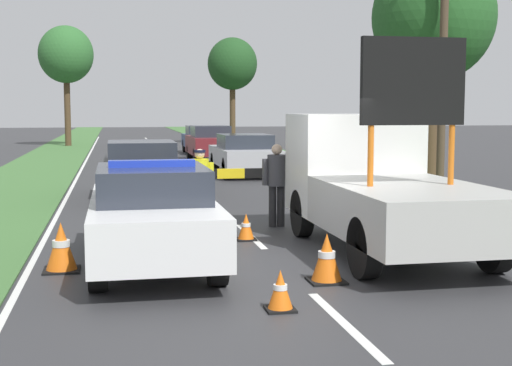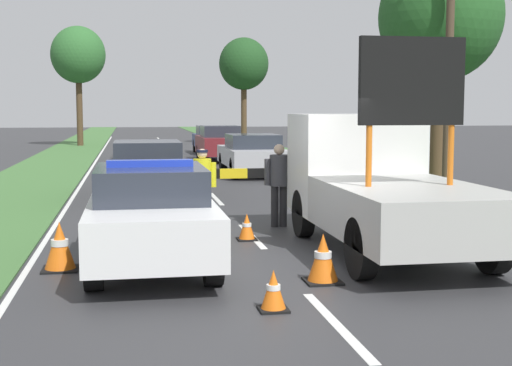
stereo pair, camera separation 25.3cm
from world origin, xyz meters
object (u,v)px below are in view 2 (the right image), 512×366
traffic_cone_behind_barrier (60,246)px  utility_pole (449,53)px  roadside_tree_near_left (440,18)px  traffic_cone_lane_edge (173,215)px  queued_car_sedan_silver (252,153)px  traffic_cone_near_truck (273,291)px  queued_car_sedan_black (147,168)px  police_car (151,214)px  work_truck (379,184)px  queued_car_wagon_maroon (220,143)px  roadside_tree_near_right (78,56)px  roadside_tree_mid_left (244,65)px  road_barrier (247,177)px  police_officer (202,180)px  traffic_cone_centre_front (247,227)px  queued_car_hatch_blue (213,139)px  traffic_cone_near_police (323,258)px  pedestrian_civilian (279,178)px

traffic_cone_behind_barrier → utility_pole: (8.77, 6.00, 3.34)m
roadside_tree_near_left → traffic_cone_behind_barrier: bearing=-140.0°
traffic_cone_lane_edge → queued_car_sedan_silver: size_ratio=0.16×
traffic_cone_behind_barrier → traffic_cone_near_truck: bearing=-44.3°
traffic_cone_lane_edge → queued_car_sedan_black: queued_car_sedan_black is taller
police_car → utility_pole: utility_pole is taller
work_truck → queued_car_wagon_maroon: work_truck is taller
roadside_tree_near_right → roadside_tree_mid_left: 10.55m
road_barrier → queued_car_wagon_maroon: 17.24m
police_car → police_officer: bearing=70.6°
road_barrier → queued_car_sedan_black: 4.86m
road_barrier → roadside_tree_near_right: (-5.45, 31.41, 4.67)m
road_barrier → traffic_cone_centre_front: (-0.35, -2.08, -0.70)m
queued_car_sedan_silver → roadside_tree_near_right: (-7.32, 21.14, 4.84)m
queued_car_hatch_blue → roadside_tree_near_left: (4.03, -18.85, 4.02)m
traffic_cone_near_truck → traffic_cone_lane_edge: traffic_cone_lane_edge is taller
utility_pole → traffic_cone_centre_front: bearing=-144.1°
traffic_cone_centre_front → traffic_cone_near_police: bearing=-81.0°
police_officer → traffic_cone_near_truck: (0.21, -6.11, -0.69)m
road_barrier → utility_pole: size_ratio=0.48×
work_truck → traffic_cone_behind_barrier: (-5.13, -0.74, -0.73)m
traffic_cone_lane_edge → roadside_tree_mid_left: roadside_tree_mid_left is taller
work_truck → pedestrian_civilian: bearing=-63.3°
police_officer → queued_car_hatch_blue: 23.34m
queued_car_hatch_blue → roadside_tree_near_right: roadside_tree_near_right is taller
work_truck → road_barrier: bearing=-61.0°
queued_car_hatch_blue → roadside_tree_near_right: bearing=-49.8°
work_truck → queued_car_wagon_maroon: 20.38m
traffic_cone_centre_front → queued_car_sedan_silver: size_ratio=0.11×
road_barrier → traffic_cone_lane_edge: 2.06m
police_car → traffic_cone_behind_barrier: bearing=-176.0°
work_truck → pedestrian_civilian: (-1.19, 2.47, -0.12)m
queued_car_wagon_maroon → queued_car_hatch_blue: (0.33, 5.56, -0.05)m
road_barrier → pedestrian_civilian: (0.52, -0.74, 0.03)m
traffic_cone_lane_edge → queued_car_hatch_blue: queued_car_hatch_blue is taller
traffic_cone_lane_edge → roadside_tree_near_left: (7.54, 5.01, 4.42)m
queued_car_sedan_silver → utility_pole: (3.49, -8.22, 2.93)m
traffic_cone_lane_edge → utility_pole: 8.36m
work_truck → queued_car_wagon_maroon: (-0.14, 20.37, -0.27)m
work_truck → utility_pole: bearing=-123.8°
road_barrier → roadside_tree_near_right: size_ratio=0.46×
police_car → queued_car_sedan_black: bearing=87.8°
queued_car_sedan_silver → road_barrier: bearing=79.7°
traffic_cone_near_police → traffic_cone_centre_front: (-0.51, 3.25, -0.10)m
traffic_cone_near_truck → queued_car_sedan_silver: (2.63, 16.82, 0.53)m
traffic_cone_behind_barrier → roadside_tree_near_left: bearing=40.0°
roadside_tree_near_right → pedestrian_civilian: bearing=-79.5°
roadside_tree_near_right → traffic_cone_behind_barrier: bearing=-86.7°
traffic_cone_lane_edge → utility_pole: bearing=24.6°
queued_car_sedan_black → roadside_tree_near_right: roadside_tree_near_right is taller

